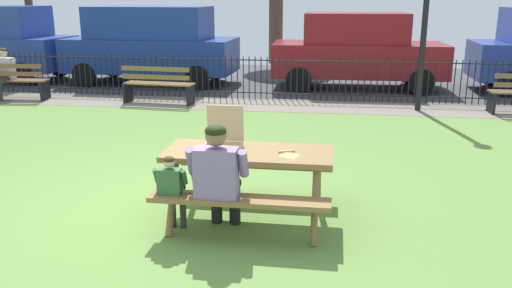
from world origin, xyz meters
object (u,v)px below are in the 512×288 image
at_px(pizza_box_open, 223,142).
at_px(parked_car_left, 151,43).
at_px(picnic_table_foreground, 249,166).
at_px(parked_car_center, 357,50).
at_px(park_bench_center, 158,85).
at_px(person_on_park_bench, 3,71).
at_px(adult_at_table, 219,175).
at_px(pizza_slice_on_table, 289,154).
at_px(park_bench_left, 13,82).
at_px(child_at_table, 172,187).

relative_size(pizza_box_open, parked_car_left, 0.10).
bearing_deg(picnic_table_foreground, parked_car_center, 80.38).
bearing_deg(park_bench_center, parked_car_center, 31.10).
bearing_deg(person_on_park_bench, adult_at_table, -45.09).
height_order(pizza_slice_on_table, person_on_park_bench, person_on_park_bench).
distance_m(pizza_box_open, pizza_slice_on_table, 0.73).
bearing_deg(parked_car_center, picnic_table_foreground, -99.62).
xyz_separation_m(picnic_table_foreground, park_bench_center, (-3.01, 6.07, -0.18)).
distance_m(park_bench_left, parked_car_left, 3.74).
xyz_separation_m(park_bench_center, parked_car_center, (4.50, 2.72, 0.59)).
bearing_deg(pizza_slice_on_table, park_bench_center, 119.34).
xyz_separation_m(pizza_box_open, park_bench_left, (-6.28, 6.05, -0.44)).
distance_m(pizza_box_open, parked_car_center, 8.95).
relative_size(picnic_table_foreground, park_bench_center, 1.11).
xyz_separation_m(pizza_box_open, person_on_park_bench, (-6.51, 6.07, -0.20)).
relative_size(park_bench_left, parked_car_center, 0.37).
distance_m(park_bench_center, parked_car_left, 3.00).
xyz_separation_m(pizza_box_open, adult_at_table, (0.05, -0.51, -0.20)).
height_order(adult_at_table, parked_car_center, parked_car_center).
xyz_separation_m(child_at_table, person_on_park_bench, (-6.09, 6.61, 0.14)).
distance_m(pizza_slice_on_table, parked_car_left, 9.95).
relative_size(child_at_table, parked_car_center, 0.19).
bearing_deg(person_on_park_bench, parked_car_center, 18.05).
relative_size(pizza_slice_on_table, park_bench_center, 0.17).
distance_m(picnic_table_foreground, pizza_box_open, 0.38).
xyz_separation_m(park_bench_left, parked_car_left, (2.48, 2.72, 0.68)).
bearing_deg(parked_car_center, park_bench_left, -161.34).
height_order(picnic_table_foreground, park_bench_center, park_bench_center).
xyz_separation_m(pizza_slice_on_table, person_on_park_bench, (-7.23, 6.16, -0.12)).
xyz_separation_m(picnic_table_foreground, person_on_park_bench, (-6.79, 6.09, 0.06)).
bearing_deg(adult_at_table, person_on_park_bench, 134.91).
height_order(park_bench_left, parked_car_center, parked_car_center).
height_order(park_bench_left, park_bench_center, same).
bearing_deg(park_bench_left, child_at_table, -48.38).
bearing_deg(pizza_slice_on_table, picnic_table_foreground, 170.32).
bearing_deg(parked_car_center, pizza_slice_on_table, -96.77).
xyz_separation_m(picnic_table_foreground, park_bench_left, (-6.56, 6.07, -0.18)).
height_order(park_bench_left, parked_car_left, parked_car_left).
distance_m(picnic_table_foreground, adult_at_table, 0.55).
height_order(park_bench_center, parked_car_center, parked_car_center).
relative_size(adult_at_table, person_on_park_bench, 1.00).
bearing_deg(park_bench_left, adult_at_table, -46.04).
xyz_separation_m(pizza_slice_on_table, child_at_table, (-1.14, -0.45, -0.26)).
bearing_deg(park_bench_left, person_on_park_bench, 175.26).
distance_m(child_at_table, parked_car_left, 9.92).
xyz_separation_m(person_on_park_bench, parked_car_left, (2.71, 2.70, 0.44)).
height_order(child_at_table, parked_car_center, parked_car_center).
bearing_deg(pizza_box_open, parked_car_left, 113.42).
distance_m(adult_at_table, park_bench_center, 7.14).
bearing_deg(child_at_table, pizza_box_open, 51.91).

